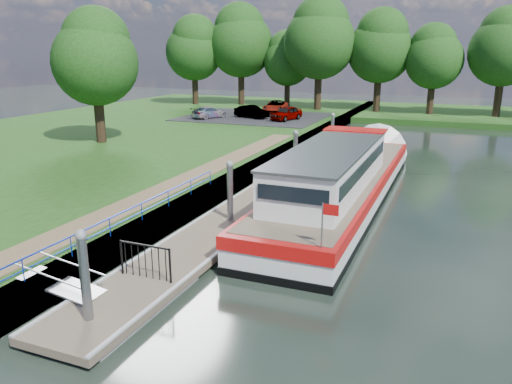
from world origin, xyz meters
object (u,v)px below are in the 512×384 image
at_px(car_a, 286,113).
at_px(pontoon, 268,196).
at_px(barge, 344,179).
at_px(car_d, 276,107).
at_px(car_b, 252,112).
at_px(car_c, 210,112).

bearing_deg(car_a, pontoon, -58.00).
bearing_deg(barge, pontoon, -158.61).
xyz_separation_m(barge, car_d, (-13.63, 27.29, 0.42)).
xyz_separation_m(barge, car_a, (-10.65, 22.20, 0.41)).
xyz_separation_m(pontoon, car_a, (-7.06, 23.61, 1.32)).
xyz_separation_m(car_a, car_b, (-3.77, 0.19, -0.04)).
bearing_deg(barge, car_d, 116.54).
height_order(car_a, car_d, car_d).
height_order(pontoon, car_b, car_b).
height_order(car_b, car_c, car_b).
height_order(car_c, car_d, car_d).
distance_m(barge, car_d, 30.51).
height_order(barge, car_a, barge).
distance_m(pontoon, car_b, 26.18).
distance_m(pontoon, barge, 3.97).
xyz_separation_m(car_b, car_d, (0.80, 4.90, 0.05)).
height_order(pontoon, car_d, car_d).
bearing_deg(car_b, car_d, 10.62).
distance_m(car_b, car_d, 4.96).
bearing_deg(car_a, barge, -49.00).
bearing_deg(pontoon, car_b, 114.47).
relative_size(pontoon, car_d, 6.24).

